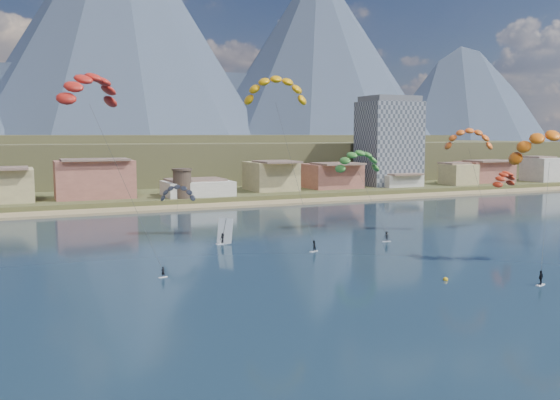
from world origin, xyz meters
name	(u,v)px	position (x,y,z in m)	size (l,w,h in m)	color
ground	(394,317)	(0.00, 0.00, 0.00)	(2400.00, 2400.00, 0.00)	black
beach	(172,208)	(0.00, 106.00, 0.25)	(2200.00, 12.00, 0.90)	tan
land	(62,155)	(0.00, 560.00, 0.00)	(2200.00, 900.00, 4.00)	brown
foothills	(156,158)	(22.39, 232.47, 9.08)	(940.00, 210.00, 18.00)	brown
mountain_ridge	(33,37)	(-14.60, 823.65, 150.31)	(2060.00, 480.00, 400.00)	#303B50
town	(11,180)	(-40.00, 122.00, 8.00)	(400.00, 24.00, 12.00)	silver
apartment_tower	(389,141)	(85.00, 128.00, 17.82)	(20.00, 16.00, 32.00)	gray
watchtower	(182,183)	(5.00, 114.00, 6.37)	(5.82, 5.82, 8.60)	#47382D
kitesurfer_red	(89,85)	(-27.97, 37.77, 27.61)	(14.67, 14.37, 30.84)	silver
kitesurfer_yellow	(276,87)	(8.44, 53.38, 29.61)	(13.67, 21.15, 34.03)	silver
kitesurfer_orange	(550,143)	(39.62, 15.46, 19.10)	(20.85, 17.86, 25.18)	silver
kitesurfer_green	(358,158)	(28.92, 56.10, 15.24)	(10.75, 18.57, 21.00)	silver
distant_kite_dark	(178,190)	(-8.31, 65.36, 8.99)	(7.99, 6.80, 12.36)	#262626
distant_kite_orange	(469,135)	(48.63, 44.55, 20.16)	(10.60, 8.91, 23.17)	#262626
distant_kite_red	(504,176)	(58.61, 44.36, 11.34)	(8.23, 6.81, 14.40)	#262626
windsurfer	(224,236)	(-3.39, 50.53, 1.53)	(2.81, 3.08, 4.82)	silver
buoy	(446,279)	(16.40, 11.43, 0.12)	(0.69, 0.69, 0.69)	gold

